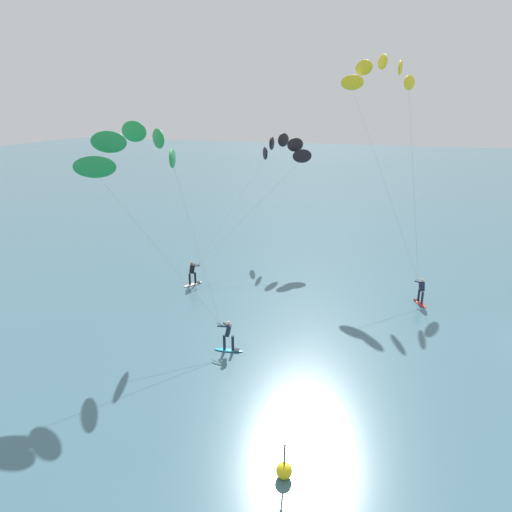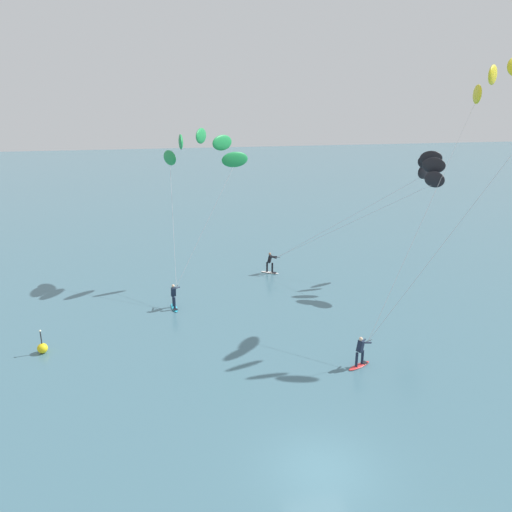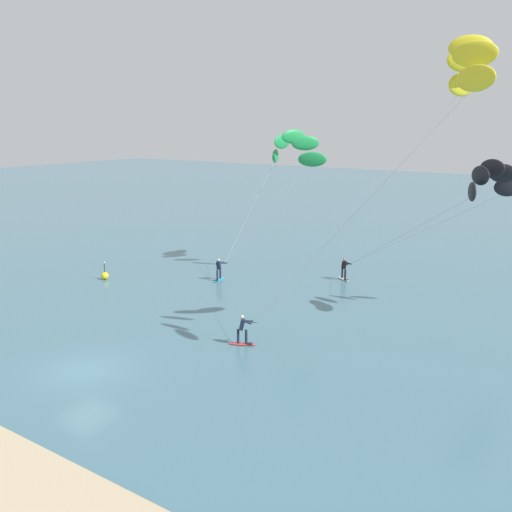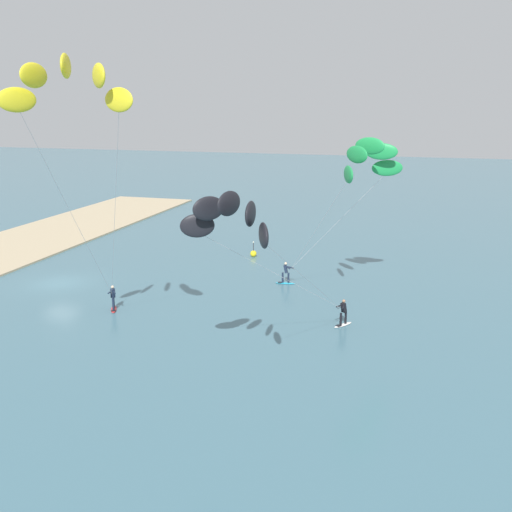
% 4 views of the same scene
% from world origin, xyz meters
% --- Properties ---
extents(kitesurfer_nearshore, '(12.28, 7.48, 15.48)m').
position_xyz_m(kitesurfer_nearshore, '(13.70, 10.81, 13.68)').
color(kitesurfer_nearshore, red).
rests_on(kitesurfer_nearshore, ground).
extents(kitesurfer_mid_water, '(6.34, 9.00, 11.16)m').
position_xyz_m(kitesurfer_mid_water, '(-2.12, 22.44, 9.48)').
color(kitesurfer_mid_water, '#23ADD1').
rests_on(kitesurfer_mid_water, ground).
extents(kitesurfer_far_out, '(12.91, 6.71, 9.67)m').
position_xyz_m(kitesurfer_far_out, '(13.31, 18.55, 8.16)').
color(kitesurfer_far_out, white).
rests_on(kitesurfer_far_out, ground).
extents(marker_buoy, '(0.56, 0.56, 1.38)m').
position_xyz_m(marker_buoy, '(-12.07, 11.76, 0.30)').
color(marker_buoy, yellow).
rests_on(marker_buoy, ground).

